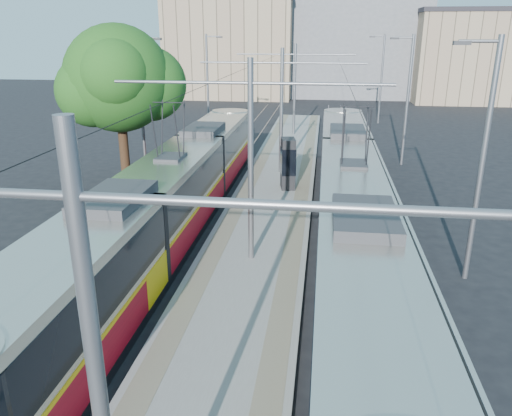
# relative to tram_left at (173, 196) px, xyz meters

# --- Properties ---
(platform) EXTENTS (4.00, 50.00, 0.30)m
(platform) POSITION_rel_tram_left_xyz_m (3.60, 6.52, -1.56)
(platform) COLOR gray
(platform) RESTS_ON ground
(tactile_strip_left) EXTENTS (0.70, 50.00, 0.01)m
(tactile_strip_left) POSITION_rel_tram_left_xyz_m (2.15, 6.52, -1.40)
(tactile_strip_left) COLOR gray
(tactile_strip_left) RESTS_ON platform
(tactile_strip_right) EXTENTS (0.70, 50.00, 0.01)m
(tactile_strip_right) POSITION_rel_tram_left_xyz_m (5.05, 6.52, -1.40)
(tactile_strip_right) COLOR gray
(tactile_strip_right) RESTS_ON platform
(rails) EXTENTS (8.71, 70.00, 0.03)m
(rails) POSITION_rel_tram_left_xyz_m (3.60, 6.52, -1.69)
(rails) COLOR gray
(rails) RESTS_ON ground
(tram_left) EXTENTS (2.43, 28.10, 5.50)m
(tram_left) POSITION_rel_tram_left_xyz_m (0.00, 0.00, 0.00)
(tram_left) COLOR black
(tram_left) RESTS_ON ground
(tram_right) EXTENTS (2.43, 30.66, 5.50)m
(tram_right) POSITION_rel_tram_left_xyz_m (7.20, -0.15, 0.15)
(tram_right) COLOR black
(tram_right) RESTS_ON ground
(catenary) EXTENTS (9.20, 70.00, 7.00)m
(catenary) POSITION_rel_tram_left_xyz_m (3.60, 3.67, 2.81)
(catenary) COLOR slate
(catenary) RESTS_ON platform
(street_lamps) EXTENTS (15.18, 38.22, 8.00)m
(street_lamps) POSITION_rel_tram_left_xyz_m (3.60, 10.52, 2.47)
(street_lamps) COLOR slate
(street_lamps) RESTS_ON ground
(shelter) EXTENTS (0.93, 1.30, 2.63)m
(shelter) POSITION_rel_tram_left_xyz_m (4.25, 6.40, -0.03)
(shelter) COLOR black
(shelter) RESTS_ON platform
(tree) EXTENTS (5.88, 5.44, 8.54)m
(tree) POSITION_rel_tram_left_xyz_m (-3.98, 5.92, 4.07)
(tree) COLOR #382314
(tree) RESTS_ON ground
(building_left) EXTENTS (16.32, 12.24, 12.60)m
(building_left) POSITION_rel_tram_left_xyz_m (-6.40, 49.52, 4.60)
(building_left) COLOR #9C8669
(building_left) RESTS_ON ground
(building_centre) EXTENTS (18.36, 14.28, 14.07)m
(building_centre) POSITION_rel_tram_left_xyz_m (9.60, 53.52, 5.34)
(building_centre) COLOR slate
(building_centre) RESTS_ON ground
(building_right) EXTENTS (14.28, 10.20, 10.85)m
(building_right) POSITION_rel_tram_left_xyz_m (23.60, 47.52, 3.73)
(building_right) COLOR #9C8669
(building_right) RESTS_ON ground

